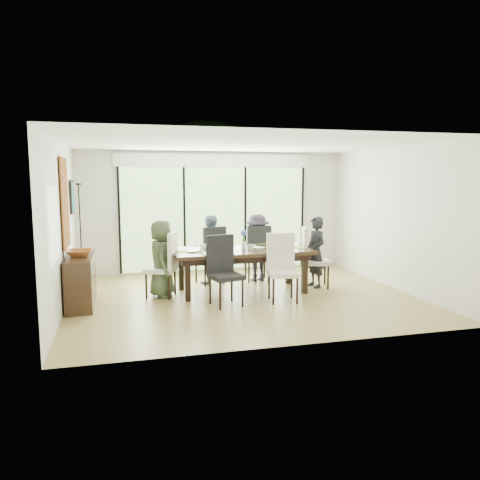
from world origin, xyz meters
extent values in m
cube|color=olive|center=(0.00, 0.00, -0.01)|extent=(6.00, 5.00, 0.01)
cube|color=white|center=(0.00, 0.00, 2.71)|extent=(6.00, 5.00, 0.01)
cube|color=beige|center=(0.00, 2.51, 1.35)|extent=(6.00, 0.02, 2.70)
cube|color=silver|center=(0.00, -2.51, 1.35)|extent=(6.00, 0.02, 2.70)
cube|color=beige|center=(-3.01, 0.00, 1.35)|extent=(0.02, 5.00, 2.70)
cube|color=silver|center=(3.01, 0.00, 1.35)|extent=(0.02, 5.00, 2.70)
cube|color=#598C3F|center=(0.00, 2.47, 1.20)|extent=(4.20, 0.02, 2.30)
cube|color=white|center=(0.00, 2.46, 2.50)|extent=(4.40, 0.06, 0.28)
cube|color=black|center=(-2.10, 2.46, 1.20)|extent=(0.05, 0.04, 2.30)
cube|color=black|center=(-0.70, 2.46, 1.20)|extent=(0.05, 0.04, 2.30)
cube|color=black|center=(0.70, 2.46, 1.20)|extent=(0.05, 0.04, 2.30)
cube|color=black|center=(2.10, 2.46, 1.20)|extent=(0.05, 0.04, 2.30)
cube|color=#8CAD7F|center=(-2.97, -1.20, 1.50)|extent=(0.02, 0.90, 1.00)
cube|color=brown|center=(0.00, 3.40, -0.05)|extent=(6.00, 1.80, 0.10)
cube|color=brown|center=(0.00, 4.20, 0.55)|extent=(6.00, 0.08, 0.06)
sphere|color=#14380F|center=(-1.80, 5.20, 1.44)|extent=(3.20, 3.20, 3.20)
sphere|color=#14380F|center=(0.40, 5.80, 1.80)|extent=(4.00, 4.00, 4.00)
sphere|color=#14380F|center=(2.20, 5.00, 1.26)|extent=(2.80, 2.80, 2.80)
sphere|color=#14380F|center=(-0.60, 6.50, 1.62)|extent=(3.60, 3.60, 3.60)
cube|color=black|center=(0.08, 0.42, 0.77)|extent=(2.56, 1.17, 0.06)
cube|color=black|center=(0.08, 0.42, 0.67)|extent=(2.35, 0.96, 0.11)
cube|color=black|center=(-1.00, -0.01, 0.37)|extent=(0.10, 0.10, 0.74)
cube|color=black|center=(1.16, -0.01, 0.37)|extent=(0.10, 0.10, 0.74)
cube|color=black|center=(-1.00, 0.85, 0.37)|extent=(0.10, 0.10, 0.74)
cube|color=black|center=(1.16, 0.85, 0.37)|extent=(0.10, 0.10, 0.74)
imported|color=#38462F|center=(-1.40, 0.42, 0.69)|extent=(0.44, 0.67, 1.38)
imported|color=black|center=(1.56, 0.42, 0.69)|extent=(0.51, 0.70, 1.38)
imported|color=slate|center=(-0.37, 1.25, 0.69)|extent=(0.68, 0.46, 1.38)
imported|color=#241F2F|center=(0.63, 1.25, 0.69)|extent=(0.69, 0.49, 1.38)
cube|color=#8DA53B|center=(-0.87, 0.42, 0.80)|extent=(0.47, 0.34, 0.01)
cube|color=#85A73B|center=(1.03, 0.42, 0.80)|extent=(0.47, 0.34, 0.01)
cube|color=#7BB540|center=(-0.37, 0.82, 0.80)|extent=(0.47, 0.34, 0.01)
cube|color=#7EB741|center=(0.63, 0.82, 0.80)|extent=(0.47, 0.34, 0.01)
cube|color=white|center=(-0.47, 0.12, 0.80)|extent=(0.47, 0.34, 0.01)
cube|color=black|center=(-0.27, 0.77, 0.81)|extent=(0.28, 0.19, 0.01)
cube|color=black|center=(0.58, 0.77, 0.81)|extent=(0.26, 0.18, 0.01)
cube|color=white|center=(0.78, 0.37, 0.80)|extent=(0.32, 0.23, 0.00)
cube|color=white|center=(-0.47, 0.12, 0.82)|extent=(0.28, 0.28, 0.03)
cube|color=orange|center=(-0.47, 0.12, 0.84)|extent=(0.21, 0.21, 0.01)
cylinder|color=silver|center=(0.13, 0.47, 0.86)|extent=(0.09, 0.09, 0.13)
cylinder|color=#337226|center=(0.13, 0.47, 0.99)|extent=(0.04, 0.04, 0.17)
sphere|color=#485CB4|center=(0.13, 0.47, 1.10)|extent=(0.12, 0.12, 0.12)
imported|color=silver|center=(-0.77, 0.32, 0.81)|extent=(0.42, 0.39, 0.03)
imported|color=white|center=(-0.62, 0.57, 0.85)|extent=(0.18, 0.18, 0.10)
imported|color=white|center=(0.23, 0.32, 0.85)|extent=(0.15, 0.15, 0.10)
imported|color=white|center=(0.88, 0.52, 0.85)|extent=(0.18, 0.18, 0.10)
imported|color=white|center=(0.33, 0.47, 0.81)|extent=(0.27, 0.29, 0.02)
cube|color=black|center=(-2.76, 0.26, 0.42)|extent=(0.42, 1.48, 0.83)
imported|color=brown|center=(-2.76, 0.16, 0.89)|extent=(0.44, 0.44, 0.11)
cylinder|color=black|center=(-2.76, 0.61, 0.85)|extent=(0.09, 0.09, 0.04)
cylinder|color=black|center=(-2.76, 0.61, 1.44)|extent=(0.02, 0.02, 1.16)
cylinder|color=black|center=(-2.76, 0.61, 2.01)|extent=(0.09, 0.09, 0.03)
cylinder|color=silver|center=(-2.76, 0.61, 2.07)|extent=(0.03, 0.03, 0.09)
cube|color=#9C4C16|center=(-2.97, 0.40, 1.70)|extent=(0.02, 1.00, 1.50)
cube|color=black|center=(-2.97, 1.70, 1.75)|extent=(0.03, 0.55, 0.65)
cube|color=#1B5357|center=(-2.95, 1.70, 1.75)|extent=(0.01, 0.45, 0.55)
camera|label=1|loc=(-2.11, -7.86, 2.12)|focal=35.00mm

